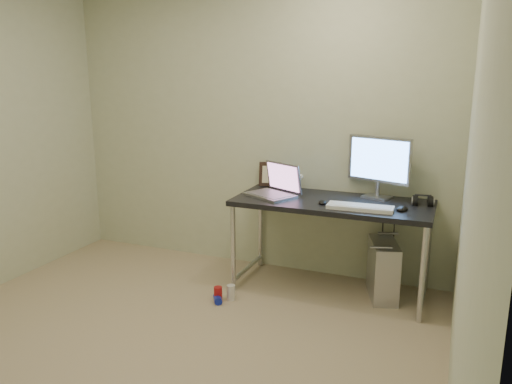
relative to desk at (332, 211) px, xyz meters
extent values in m
plane|color=tan|center=(-0.81, -1.42, -0.67)|extent=(3.50, 3.50, 0.00)
cube|color=beige|center=(-0.81, 0.33, 0.58)|extent=(3.50, 0.02, 2.50)
cube|color=beige|center=(0.94, -1.42, 0.58)|extent=(0.02, 3.50, 2.50)
cube|color=black|center=(0.00, 0.00, 0.06)|extent=(1.52, 0.67, 0.04)
cylinder|color=silver|center=(-0.72, -0.29, -0.31)|extent=(0.04, 0.04, 0.71)
cylinder|color=silver|center=(-0.72, 0.29, -0.31)|extent=(0.04, 0.04, 0.71)
cylinder|color=silver|center=(0.72, -0.29, -0.31)|extent=(0.04, 0.04, 0.71)
cylinder|color=silver|center=(0.72, 0.29, -0.31)|extent=(0.04, 0.04, 0.71)
cylinder|color=silver|center=(-0.72, 0.00, -0.59)|extent=(0.04, 0.59, 0.04)
cylinder|color=silver|center=(0.72, 0.00, -0.59)|extent=(0.04, 0.59, 0.04)
cube|color=#AFAFB4|center=(0.41, 0.04, -0.44)|extent=(0.31, 0.47, 0.45)
cylinder|color=#A6A6AC|center=(0.41, -0.14, -0.20)|extent=(0.16, 0.07, 0.02)
cylinder|color=#A6A6AC|center=(0.41, 0.22, -0.20)|extent=(0.16, 0.07, 0.02)
cylinder|color=black|center=(0.36, 0.28, -0.27)|extent=(0.01, 0.16, 0.69)
cylinder|color=black|center=(0.45, 0.26, -0.29)|extent=(0.02, 0.11, 0.71)
cylinder|color=#A91317|center=(-0.74, -0.53, -0.61)|extent=(0.08, 0.08, 0.12)
cylinder|color=silver|center=(-0.66, -0.47, -0.61)|extent=(0.08, 0.08, 0.12)
cylinder|color=#1625B7|center=(-0.74, -0.55, -0.64)|extent=(0.11, 0.13, 0.06)
cube|color=#A6A6AC|center=(-0.50, -0.06, 0.09)|extent=(0.45, 0.41, 0.02)
cube|color=slate|center=(-0.50, -0.06, 0.10)|extent=(0.39, 0.35, 0.00)
cube|color=gray|center=(-0.43, 0.07, 0.22)|extent=(0.36, 0.22, 0.24)
cube|color=#7F5173|center=(-0.43, 0.06, 0.22)|extent=(0.32, 0.19, 0.21)
cube|color=#A6A6AC|center=(0.31, 0.21, 0.09)|extent=(0.25, 0.21, 0.02)
cylinder|color=#A6A6AC|center=(0.31, 0.23, 0.15)|extent=(0.03, 0.03, 0.11)
cube|color=#A6A6AC|center=(0.31, 0.22, 0.39)|extent=(0.51, 0.19, 0.36)
cube|color=#518AE3|center=(0.31, 0.20, 0.39)|extent=(0.45, 0.15, 0.31)
cube|color=white|center=(0.25, -0.18, 0.10)|extent=(0.48, 0.17, 0.03)
ellipsoid|color=black|center=(0.54, -0.09, 0.10)|extent=(0.10, 0.13, 0.04)
ellipsoid|color=black|center=(-0.05, -0.12, 0.10)|extent=(0.07, 0.11, 0.03)
cylinder|color=black|center=(0.61, 0.12, 0.11)|extent=(0.05, 0.10, 0.09)
cylinder|color=black|center=(0.72, 0.12, 0.11)|extent=(0.05, 0.10, 0.09)
cube|color=black|center=(0.66, 0.12, 0.16)|extent=(0.12, 0.03, 0.01)
cube|color=black|center=(-0.60, 0.31, 0.19)|extent=(0.27, 0.13, 0.21)
cylinder|color=silver|center=(-0.35, 0.27, 0.13)|extent=(0.01, 0.01, 0.10)
cylinder|color=white|center=(-0.35, 0.27, 0.19)|extent=(0.05, 0.04, 0.04)
camera|label=1|loc=(0.87, -3.71, 1.04)|focal=35.00mm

